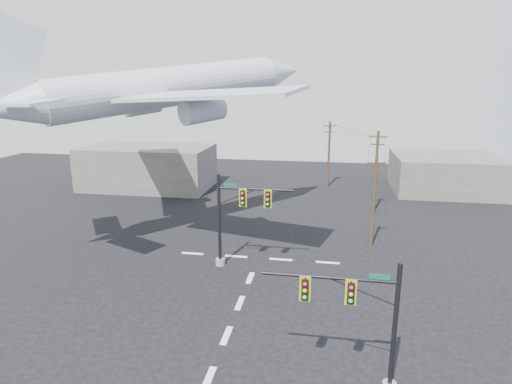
% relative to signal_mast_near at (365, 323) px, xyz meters
% --- Properties ---
extents(ground, '(120.00, 120.00, 0.00)m').
position_rel_signal_mast_near_xyz_m(ground, '(-7.72, 3.40, -3.71)').
color(ground, black).
rests_on(ground, ground).
extents(lane_markings, '(14.00, 21.20, 0.01)m').
position_rel_signal_mast_near_xyz_m(lane_markings, '(-7.72, 8.73, -3.70)').
color(lane_markings, silver).
rests_on(lane_markings, ground).
extents(signal_mast_near, '(6.82, 0.76, 6.90)m').
position_rel_signal_mast_near_xyz_m(signal_mast_near, '(0.00, 0.00, 0.00)').
color(signal_mast_near, gray).
rests_on(signal_mast_near, ground).
extents(signal_mast_far, '(6.44, 0.86, 7.83)m').
position_rel_signal_mast_near_xyz_m(signal_mast_far, '(-9.38, 13.36, 0.43)').
color(signal_mast_far, gray).
rests_on(signal_mast_far, ground).
extents(utility_pole_a, '(1.68, 0.50, 8.51)m').
position_rel_signal_mast_near_xyz_m(utility_pole_a, '(2.22, 19.85, 0.74)').
color(utility_pole_a, '#482F1E').
rests_on(utility_pole_a, ground).
extents(utility_pole_b, '(1.95, 0.32, 9.63)m').
position_rel_signal_mast_near_xyz_m(utility_pole_b, '(3.41, 30.69, 1.33)').
color(utility_pole_b, '#482F1E').
rests_on(utility_pole_b, ground).
extents(utility_pole_c, '(1.90, 0.72, 9.53)m').
position_rel_signal_mast_near_xyz_m(utility_pole_c, '(-1.95, 43.40, 1.28)').
color(utility_pole_c, '#482F1E').
rests_on(utility_pole_c, ground).
extents(power_lines, '(7.12, 23.56, 0.50)m').
position_rel_signal_mast_near_xyz_m(power_lines, '(1.65, 31.85, 4.96)').
color(power_lines, black).
extents(airliner, '(26.71, 28.35, 8.59)m').
position_rel_signal_mast_near_xyz_m(airliner, '(-16.49, 19.46, 10.73)').
color(airliner, silver).
extents(building_left, '(18.00, 10.00, 6.00)m').
position_rel_signal_mast_near_xyz_m(building_left, '(-27.72, 38.40, -0.71)').
color(building_left, slate).
rests_on(building_left, ground).
extents(building_right, '(14.00, 12.00, 5.00)m').
position_rel_signal_mast_near_xyz_m(building_right, '(14.28, 43.40, -1.21)').
color(building_right, slate).
rests_on(building_right, ground).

